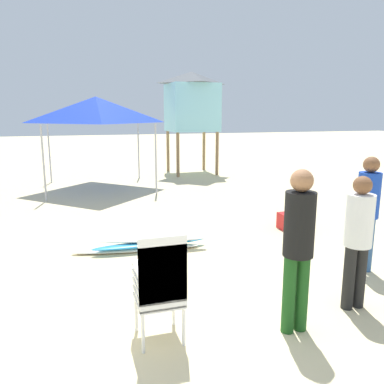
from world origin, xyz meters
The scene contains 9 objects.
ground centered at (0.00, 0.00, 0.00)m, with size 80.00×80.00×0.00m, color beige.
stacked_plastic_chairs centered at (0.27, -0.26, 0.70)m, with size 0.48×0.48×1.20m.
surfboard_pile centered at (0.63, 2.53, 0.12)m, with size 2.34×0.66×0.24m.
lifeguard_near_left centered at (3.59, 0.67, 1.01)m, with size 0.32×0.32×1.75m.
lifeguard_near_center centered at (2.69, -0.21, 0.94)m, with size 0.32×0.32×1.64m.
lifeguard_near_right centered at (1.72, -0.45, 1.04)m, with size 0.32×0.32×1.80m.
popup_canopy centered at (0.27, 8.68, 2.46)m, with size 3.11×3.11×2.86m.
lifeguard_tower centered at (4.03, 10.83, 2.80)m, with size 1.98×1.98×3.91m.
cooler_box centered at (3.77, 2.91, 0.17)m, with size 0.54×0.37×0.33m, color red.
Camera 1 is at (-0.49, -3.82, 2.35)m, focal length 36.12 mm.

